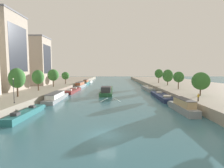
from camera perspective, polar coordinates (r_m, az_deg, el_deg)
ground_plane at (r=22.30m, az=-1.88°, el=-17.33°), size 400.00×400.00×0.00m
quay_left at (r=84.15m, az=-24.69°, el=-0.64°), size 36.00×170.00×1.99m
quay_right at (r=83.33m, az=24.99°, el=-0.70°), size 36.00×170.00×1.99m
barge_midriver at (r=61.87m, az=-1.81°, el=-2.13°), size 4.32×24.86×2.93m
wake_behind_barge at (r=46.86m, az=-0.42°, el=-5.47°), size 5.60×5.89×0.03m
moored_boat_left_lone at (r=34.13m, az=-27.56°, el=-8.96°), size 2.06×12.07×2.21m
moored_boat_left_second at (r=48.65m, az=-18.79°, el=-4.25°), size 3.60×15.97×2.24m
moored_boat_left_downstream at (r=64.94m, az=-13.49°, el=-2.23°), size 3.63×15.78×2.15m
moored_boat_left_far at (r=81.48m, az=-10.85°, el=-0.36°), size 3.15×15.85×2.69m
moored_boat_left_upstream at (r=98.16m, az=-8.92°, el=0.60°), size 2.24×11.91×2.91m
moored_boat_left_near at (r=111.24m, az=-7.50°, el=0.81°), size 1.70×10.07×2.27m
moored_boat_right_second at (r=36.24m, az=23.32°, el=-7.09°), size 2.52×11.01×2.78m
moored_boat_right_gap_after at (r=51.32m, az=16.98°, el=-4.11°), size 3.77×16.86×2.27m
moored_boat_right_upstream at (r=70.36m, az=12.31°, el=-1.58°), size 2.98×15.95×2.38m
tree_left_distant at (r=45.54m, az=-30.06°, el=1.76°), size 3.71×3.71×6.90m
tree_left_second at (r=55.97m, az=-24.26°, el=2.19°), size 3.58×3.58×6.45m
tree_left_nearest at (r=67.22m, az=-19.70°, el=2.94°), size 4.15×4.15×6.74m
tree_left_past_mid at (r=79.43m, az=-15.84°, el=2.77°), size 3.47×3.47×5.58m
tree_right_midway at (r=46.80m, az=28.40°, el=0.91°), size 4.28×4.28×5.91m
tree_right_second at (r=59.58m, az=22.09°, el=2.26°), size 3.53×3.53×5.92m
tree_right_nearest at (r=73.27m, az=18.77°, el=2.75°), size 4.31×4.31×6.67m
tree_right_past_mid at (r=85.89m, az=15.92°, el=3.49°), size 4.06×4.06×6.88m
lamppost_left_bank at (r=37.21m, az=-30.93°, el=-1.66°), size 0.28×0.28×4.86m
building_left_tall at (r=79.65m, az=-26.47°, el=7.11°), size 15.43×9.96×20.47m
person_on_quay at (r=38.45m, az=27.74°, el=-3.93°), size 0.29×0.51×1.62m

